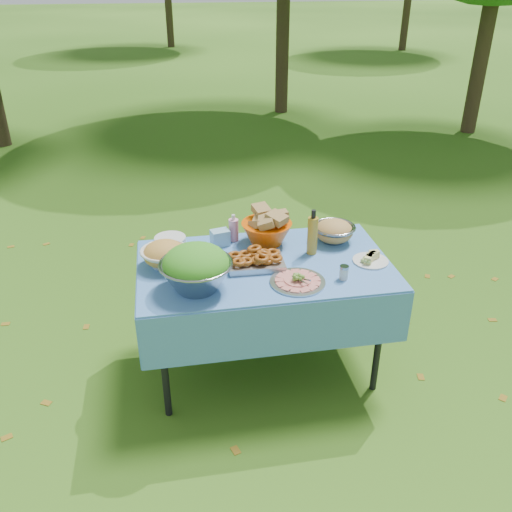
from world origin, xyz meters
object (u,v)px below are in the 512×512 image
at_px(salad_bowl, 196,268).
at_px(oil_bottle, 313,232).
at_px(pasta_bowl_steel, 334,231).
at_px(charcuterie_platter, 298,277).
at_px(plate_stack, 170,242).
at_px(picnic_table, 264,318).
at_px(bread_bowl, 267,228).

height_order(salad_bowl, oil_bottle, oil_bottle).
distance_m(pasta_bowl_steel, charcuterie_platter, 0.58).
xyz_separation_m(pasta_bowl_steel, charcuterie_platter, (-0.35, -0.46, -0.03)).
height_order(plate_stack, charcuterie_platter, same).
bearing_deg(picnic_table, oil_bottle, 14.88).
xyz_separation_m(picnic_table, pasta_bowl_steel, (0.48, 0.22, 0.45)).
xyz_separation_m(picnic_table, bread_bowl, (0.06, 0.26, 0.48)).
relative_size(picnic_table, oil_bottle, 5.21).
bearing_deg(charcuterie_platter, bread_bowl, 98.40).
distance_m(picnic_table, oil_bottle, 0.61).
bearing_deg(pasta_bowl_steel, salad_bowl, -154.23).
height_order(picnic_table, bread_bowl, bread_bowl).
xyz_separation_m(charcuterie_platter, oil_bottle, (0.17, 0.32, 0.11)).
bearing_deg(charcuterie_platter, plate_stack, 140.79).
bearing_deg(plate_stack, charcuterie_platter, -39.21).
bearing_deg(oil_bottle, plate_stack, 165.16).
relative_size(picnic_table, bread_bowl, 4.66).
bearing_deg(salad_bowl, picnic_table, 27.35).
distance_m(salad_bowl, pasta_bowl_steel, 0.99).
relative_size(bread_bowl, oil_bottle, 1.12).
height_order(salad_bowl, bread_bowl, salad_bowl).
relative_size(salad_bowl, charcuterie_platter, 1.27).
distance_m(pasta_bowl_steel, oil_bottle, 0.24).
distance_m(picnic_table, plate_stack, 0.74).
distance_m(salad_bowl, bread_bowl, 0.67).
height_order(picnic_table, charcuterie_platter, charcuterie_platter).
bearing_deg(oil_bottle, charcuterie_platter, -117.17).
height_order(plate_stack, oil_bottle, oil_bottle).
bearing_deg(pasta_bowl_steel, plate_stack, 175.31).
distance_m(bread_bowl, pasta_bowl_steel, 0.42).
distance_m(plate_stack, bread_bowl, 0.60).
height_order(bread_bowl, pasta_bowl_steel, bread_bowl).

